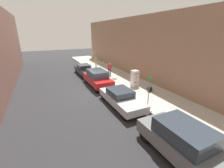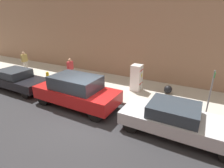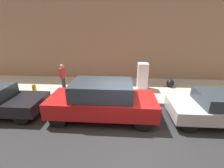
# 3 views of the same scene
# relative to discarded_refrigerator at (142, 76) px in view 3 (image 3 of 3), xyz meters

# --- Properties ---
(ground_plane) EXTENTS (80.00, 80.00, 0.00)m
(ground_plane) POSITION_rel_discarded_refrigerator_xyz_m (4.19, -1.01, -1.01)
(ground_plane) COLOR #28282B
(sidewalk_slab) EXTENTS (4.36, 44.00, 0.16)m
(sidewalk_slab) POSITION_rel_discarded_refrigerator_xyz_m (-0.07, -1.01, -0.93)
(sidewalk_slab) COLOR #B2ADA0
(sidewalk_slab) RESTS_ON ground
(building_facade_near) EXTENTS (1.90, 39.60, 7.53)m
(building_facade_near) POSITION_rel_discarded_refrigerator_xyz_m (-3.20, -1.01, 2.76)
(building_facade_near) COLOR #937056
(building_facade_near) RESTS_ON ground
(discarded_refrigerator) EXTENTS (0.68, 0.65, 1.71)m
(discarded_refrigerator) POSITION_rel_discarded_refrigerator_xyz_m (0.00, 0.00, 0.00)
(discarded_refrigerator) COLOR white
(discarded_refrigerator) RESTS_ON sidewalk_slab
(manhole_cover) EXTENTS (0.70, 0.70, 0.02)m
(manhole_cover) POSITION_rel_discarded_refrigerator_xyz_m (0.81, -3.16, -0.85)
(manhole_cover) COLOR #47443F
(manhole_cover) RESTS_ON sidewalk_slab
(fire_hydrant) EXTENTS (0.22, 0.22, 0.75)m
(fire_hydrant) POSITION_rel_discarded_refrigerator_xyz_m (1.61, -6.47, -0.47)
(fire_hydrant) COLOR gold
(fire_hydrant) RESTS_ON sidewalk_slab
(trash_bag) EXTENTS (0.51, 0.51, 0.51)m
(trash_bag) POSITION_rel_discarded_refrigerator_xyz_m (-0.45, 1.99, -0.60)
(trash_bag) COLOR black
(trash_bag) RESTS_ON sidewalk_slab
(pedestrian_standing_near) EXTENTS (0.49, 0.23, 1.70)m
(pedestrian_standing_near) POSITION_rel_discarded_refrigerator_xyz_m (0.59, -5.08, 0.13)
(pedestrian_standing_near) COLOR #333338
(pedestrian_standing_near) RESTS_ON sidewalk_slab
(parked_suv_red) EXTENTS (1.94, 4.77, 1.76)m
(parked_suv_red) POSITION_rel_discarded_refrigerator_xyz_m (3.41, -2.20, -0.10)
(parked_suv_red) COLOR red
(parked_suv_red) RESTS_ON ground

